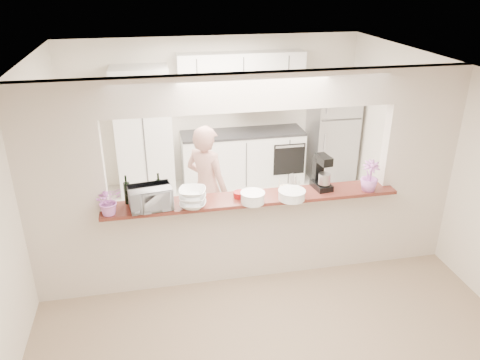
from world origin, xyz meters
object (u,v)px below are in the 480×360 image
object	(u,v)px
toaster_oven	(150,198)
stand_mixer	(322,173)
refrigerator	(332,132)
person	(207,188)

from	to	relation	value
toaster_oven	stand_mixer	size ratio (longest dim) A/B	1.08
refrigerator	toaster_oven	world-z (taller)	refrigerator
refrigerator	stand_mixer	bearing A→B (deg)	-114.62
stand_mixer	person	xyz separation A→B (m)	(-1.27, 0.77, -0.43)
person	refrigerator	bearing A→B (deg)	-98.93
refrigerator	toaster_oven	distance (m)	4.24
refrigerator	toaster_oven	xyz separation A→B (m)	(-3.20, -2.75, 0.37)
refrigerator	person	xyz separation A→B (m)	(-2.47, -1.85, -0.00)
toaster_oven	stand_mixer	world-z (taller)	stand_mixer
toaster_oven	stand_mixer	bearing A→B (deg)	-4.29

